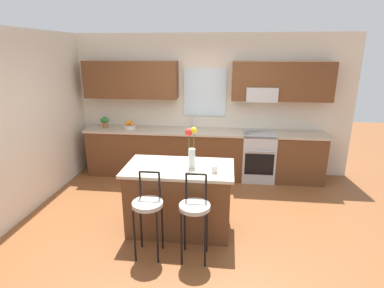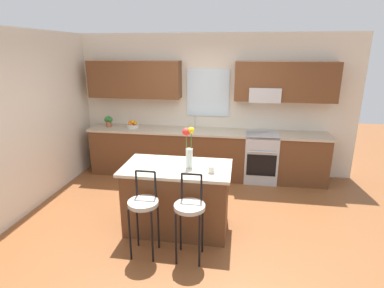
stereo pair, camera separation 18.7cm
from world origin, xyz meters
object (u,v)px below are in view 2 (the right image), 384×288
oven_range (261,157)px  kitchen_island (177,198)px  flower_vase (189,147)px  bar_stool_middle (190,210)px  fruit_bowl_oranges (133,125)px  bar_stool_near (144,207)px  mug_ceramic (211,169)px  potted_plant_small (109,121)px

oven_range → kitchen_island: (-1.21, -1.89, 0.00)m
oven_range → flower_vase: 2.31m
bar_stool_middle → fruit_bowl_oranges: fruit_bowl_oranges is taller
bar_stool_near → mug_ceramic: size_ratio=11.58×
mug_ceramic → fruit_bowl_oranges: size_ratio=0.37×
oven_range → bar_stool_near: bearing=-120.6°
bar_stool_middle → fruit_bowl_oranges: 3.00m
oven_range → bar_stool_middle: bearing=-110.5°
flower_vase → kitchen_island: bearing=171.9°
fruit_bowl_oranges → oven_range: bearing=-0.6°
fruit_bowl_oranges → kitchen_island: bearing=-56.2°
bar_stool_near → bar_stool_middle: same height
bar_stool_middle → potted_plant_small: potted_plant_small is taller
mug_ceramic → fruit_bowl_oranges: fruit_bowl_oranges is taller
bar_stool_near → potted_plant_small: 2.98m
flower_vase → fruit_bowl_oranges: 2.44m
mug_ceramic → fruit_bowl_oranges: (-1.76, 2.07, 0.01)m
oven_range → bar_stool_near: size_ratio=0.88×
bar_stool_near → fruit_bowl_oranges: (-1.01, 2.54, 0.34)m
mug_ceramic → oven_range: bearing=70.1°
bar_stool_near → potted_plant_small: bearing=120.7°
bar_stool_middle → fruit_bowl_oranges: (-1.56, 2.54, 0.34)m
mug_ceramic → potted_plant_small: 3.06m
potted_plant_small → bar_stool_middle: bearing=-51.0°
mug_ceramic → fruit_bowl_oranges: bearing=130.3°
kitchen_island → mug_ceramic: bearing=-17.5°
kitchen_island → potted_plant_small: (-1.78, 1.92, 0.58)m
kitchen_island → bar_stool_middle: size_ratio=1.38×
kitchen_island → flower_vase: 0.76m
potted_plant_small → kitchen_island: bearing=-47.1°
bar_stool_middle → flower_vase: size_ratio=1.90×
fruit_bowl_oranges → potted_plant_small: bearing=-179.6°
bar_stool_near → flower_vase: bearing=53.7°
mug_ceramic → potted_plant_small: bearing=137.5°
bar_stool_middle → mug_ceramic: 0.61m
fruit_bowl_oranges → potted_plant_small: potted_plant_small is taller
flower_vase → potted_plant_small: (-1.95, 1.94, -0.16)m
oven_range → fruit_bowl_oranges: size_ratio=3.83×
oven_range → potted_plant_small: potted_plant_small is taller
fruit_bowl_oranges → flower_vase: bearing=-53.3°
flower_vase → fruit_bowl_oranges: size_ratio=2.29×
bar_stool_middle → kitchen_island: bearing=113.9°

